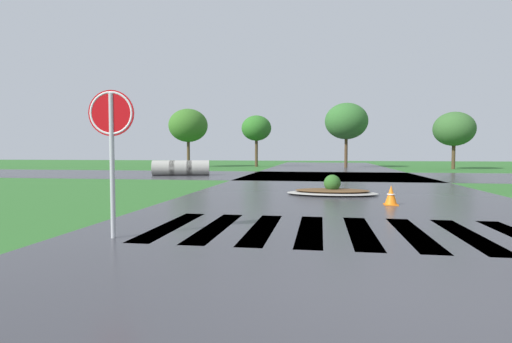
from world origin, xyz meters
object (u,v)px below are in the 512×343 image
(median_island, at_px, (332,191))
(drainage_pipe_stack, at_px, (181,168))
(stop_sign, at_px, (112,129))
(traffic_cone, at_px, (391,196))

(median_island, height_order, drainage_pipe_stack, drainage_pipe_stack)
(median_island, bearing_deg, stop_sign, -117.20)
(stop_sign, distance_m, drainage_pipe_stack, 17.95)
(stop_sign, height_order, median_island, stop_sign)
(median_island, height_order, traffic_cone, median_island)
(stop_sign, distance_m, traffic_cone, 7.51)
(drainage_pipe_stack, bearing_deg, median_island, -47.89)
(stop_sign, xyz_separation_m, traffic_cone, (5.32, 5.06, -1.58))
(median_island, xyz_separation_m, drainage_pipe_stack, (-8.81, 9.75, 0.32))
(stop_sign, bearing_deg, median_island, 54.95)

